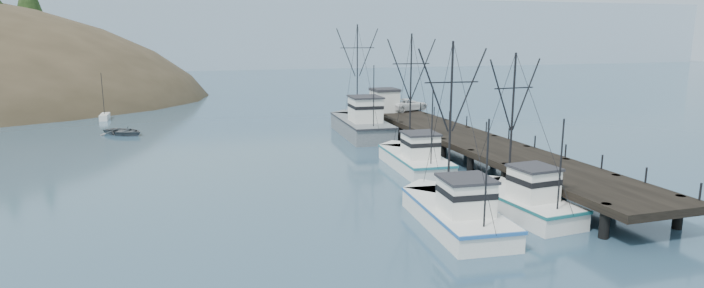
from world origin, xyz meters
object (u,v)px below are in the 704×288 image
object	(u,v)px
pier	(469,141)
pier_shed	(385,100)
trawler_near	(517,200)
trawler_far	(413,158)
pickup_truck	(408,105)
motorboat	(124,135)
trawler_mid	(454,211)
work_vessel	(360,124)

from	to	relation	value
pier	pier_shed	world-z (taller)	pier_shed
trawler_near	trawler_far	distance (m)	13.02
pier	pickup_truck	world-z (taller)	pickup_truck
pier_shed	pickup_truck	world-z (taller)	pier_shed
trawler_far	motorboat	xyz separation A→B (m)	(-25.12, 24.08, -0.82)
trawler_near	motorboat	bearing A→B (deg)	125.80
trawler_near	pickup_truck	xyz separation A→B (m)	(6.08, 32.57, 1.93)
pier	motorboat	distance (m)	38.52
trawler_mid	motorboat	xyz separation A→B (m)	(-21.74, 37.98, -0.82)
trawler_far	pickup_truck	world-z (taller)	trawler_far
trawler_mid	pier_shed	distance (m)	34.59
pickup_truck	work_vessel	bearing A→B (deg)	97.54
work_vessel	pickup_truck	world-z (taller)	work_vessel
trawler_near	pier	bearing A→B (deg)	72.56
trawler_far	work_vessel	size ratio (longest dim) A/B	0.77
pier_shed	trawler_far	bearing A→B (deg)	-103.32
motorboat	pier_shed	bearing A→B (deg)	-54.88
pier	trawler_near	world-z (taller)	trawler_near
trawler_far	motorboat	size ratio (longest dim) A/B	2.26
pier	trawler_mid	distance (m)	18.25
trawler_far	pier_shed	distance (m)	20.35
trawler_near	pier_shed	size ratio (longest dim) A/B	3.24
pier	trawler_near	distance (m)	15.30
trawler_mid	work_vessel	world-z (taller)	work_vessel
work_vessel	pier_shed	size ratio (longest dim) A/B	4.68
pickup_truck	trawler_mid	bearing A→B (deg)	143.06
trawler_near	motorboat	world-z (taller)	trawler_near
trawler_far	pickup_truck	bearing A→B (deg)	68.72
trawler_near	work_vessel	distance (m)	29.04
trawler_near	trawler_far	bearing A→B (deg)	96.94
trawler_near	work_vessel	xyz separation A→B (m)	(-1.11, 29.02, 0.41)
trawler_far	pier_shed	xyz separation A→B (m)	(4.65, 19.64, 2.60)
pickup_truck	trawler_far	bearing A→B (deg)	139.98
trawler_mid	pier_shed	size ratio (longest dim) A/B	3.51
trawler_near	pier_shed	world-z (taller)	trawler_near
trawler_mid	work_vessel	size ratio (longest dim) A/B	0.75
trawler_mid	trawler_far	size ratio (longest dim) A/B	0.97
trawler_far	motorboat	bearing A→B (deg)	136.21
trawler_near	work_vessel	world-z (taller)	work_vessel
trawler_far	trawler_mid	bearing A→B (deg)	-103.66
pier_shed	pier	bearing A→B (deg)	-85.24
pier_shed	pickup_truck	xyz separation A→B (m)	(3.00, 0.00, -0.67)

